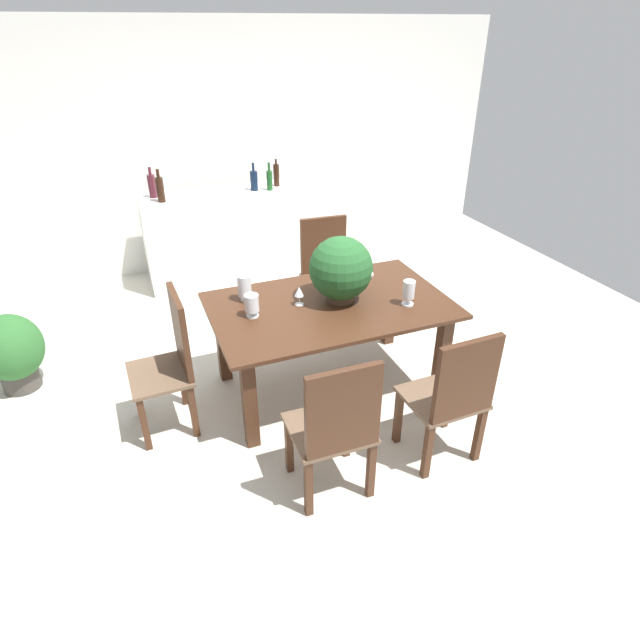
# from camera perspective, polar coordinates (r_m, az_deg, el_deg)

# --- Properties ---
(ground_plane) EXTENTS (7.04, 7.04, 0.00)m
(ground_plane) POSITION_cam_1_polar(r_m,az_deg,el_deg) (4.35, -0.18, -5.44)
(ground_plane) COLOR beige
(back_wall) EXTENTS (6.40, 0.10, 2.60)m
(back_wall) POSITION_cam_1_polar(r_m,az_deg,el_deg) (6.17, -9.59, 18.12)
(back_wall) COLOR white
(back_wall) RESTS_ON ground
(dining_table) EXTENTS (1.73, 1.07, 0.74)m
(dining_table) POSITION_cam_1_polar(r_m,az_deg,el_deg) (3.84, 1.09, 0.20)
(dining_table) COLOR #422616
(dining_table) RESTS_ON ground
(chair_near_left) EXTENTS (0.48, 0.45, 1.00)m
(chair_near_left) POSITION_cam_1_polar(r_m,az_deg,el_deg) (2.98, 1.79, -11.54)
(chair_near_left) COLOR #422616
(chair_near_left) RESTS_ON ground
(chair_head_end) EXTENTS (0.42, 0.47, 1.01)m
(chair_head_end) POSITION_cam_1_polar(r_m,az_deg,el_deg) (3.65, -16.01, -3.94)
(chair_head_end) COLOR #422616
(chair_head_end) RESTS_ON ground
(chair_near_right) EXTENTS (0.48, 0.44, 0.98)m
(chair_near_right) POSITION_cam_1_polar(r_m,az_deg,el_deg) (3.31, 14.43, -7.91)
(chair_near_right) COLOR #422616
(chair_near_right) RESTS_ON ground
(chair_far_right) EXTENTS (0.50, 0.46, 0.99)m
(chair_far_right) POSITION_cam_1_polar(r_m,az_deg,el_deg) (4.86, 0.71, 5.94)
(chair_far_right) COLOR #422616
(chair_far_right) RESTS_ON ground
(flower_centerpiece) EXTENTS (0.46, 0.46, 0.48)m
(flower_centerpiece) POSITION_cam_1_polar(r_m,az_deg,el_deg) (3.73, 2.31, 5.61)
(flower_centerpiece) COLOR #4C3828
(flower_centerpiece) RESTS_ON dining_table
(crystal_vase_left) EXTENTS (0.09, 0.09, 0.19)m
(crystal_vase_left) POSITION_cam_1_polar(r_m,az_deg,el_deg) (3.77, 9.72, 3.17)
(crystal_vase_left) COLOR silver
(crystal_vase_left) RESTS_ON dining_table
(crystal_vase_center_near) EXTENTS (0.10, 0.10, 0.17)m
(crystal_vase_center_near) POSITION_cam_1_polar(r_m,az_deg,el_deg) (3.60, -7.51, 1.76)
(crystal_vase_center_near) COLOR silver
(crystal_vase_center_near) RESTS_ON dining_table
(crystal_vase_right) EXTENTS (0.10, 0.10, 0.20)m
(crystal_vase_right) POSITION_cam_1_polar(r_m,az_deg,el_deg) (3.81, -8.31, 3.71)
(crystal_vase_right) COLOR silver
(crystal_vase_right) RESTS_ON dining_table
(wine_glass) EXTENTS (0.07, 0.07, 0.15)m
(wine_glass) POSITION_cam_1_polar(r_m,az_deg,el_deg) (3.72, -2.31, 3.09)
(wine_glass) COLOR silver
(wine_glass) RESTS_ON dining_table
(kitchen_counter) EXTENTS (1.97, 0.53, 0.97)m
(kitchen_counter) POSITION_cam_1_polar(r_m,az_deg,el_deg) (5.88, -9.06, 9.31)
(kitchen_counter) COLOR silver
(kitchen_counter) RESTS_ON ground
(wine_bottle_amber) EXTENTS (0.08, 0.08, 0.29)m
(wine_bottle_amber) POSITION_cam_1_polar(r_m,az_deg,el_deg) (5.67, -7.28, 14.99)
(wine_bottle_amber) COLOR #0F1E38
(wine_bottle_amber) RESTS_ON kitchen_counter
(wine_bottle_tall) EXTENTS (0.08, 0.08, 0.30)m
(wine_bottle_tall) POSITION_cam_1_polar(r_m,az_deg,el_deg) (5.64, -17.99, 13.89)
(wine_bottle_tall) COLOR #511E28
(wine_bottle_tall) RESTS_ON kitchen_counter
(wine_bottle_dark) EXTENTS (0.08, 0.08, 0.32)m
(wine_bottle_dark) POSITION_cam_1_polar(r_m,az_deg,el_deg) (5.46, -17.17, 13.60)
(wine_bottle_dark) COLOR black
(wine_bottle_dark) RESTS_ON kitchen_counter
(wine_bottle_clear) EXTENTS (0.06, 0.06, 0.29)m
(wine_bottle_clear) POSITION_cam_1_polar(r_m,az_deg,el_deg) (5.66, -5.57, 15.10)
(wine_bottle_clear) COLOR #194C1E
(wine_bottle_clear) RESTS_ON kitchen_counter
(wine_bottle_green) EXTENTS (0.06, 0.06, 0.29)m
(wine_bottle_green) POSITION_cam_1_polar(r_m,az_deg,el_deg) (5.81, -4.82, 15.62)
(wine_bottle_green) COLOR black
(wine_bottle_green) RESTS_ON kitchen_counter
(potted_plant_floor) EXTENTS (0.48, 0.48, 0.64)m
(potted_plant_floor) POSITION_cam_1_polar(r_m,az_deg,el_deg) (4.61, -30.83, -2.91)
(potted_plant_floor) COLOR #423D38
(potted_plant_floor) RESTS_ON ground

